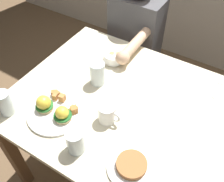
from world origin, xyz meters
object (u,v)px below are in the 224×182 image
(eggs_benedict_plate, at_px, (55,110))
(fork, at_px, (219,87))
(fruit_bowl, at_px, (114,57))
(water_glass_far, at_px, (76,142))
(coffee_mug, at_px, (107,113))
(water_glass_near, at_px, (5,104))
(side_plate, at_px, (131,166))
(dining_table, at_px, (131,118))
(diner_person, at_px, (134,40))
(water_glass_extra, at_px, (98,74))

(eggs_benedict_plate, bearing_deg, fork, 43.17)
(fruit_bowl, distance_m, water_glass_far, 0.60)
(coffee_mug, bearing_deg, water_glass_near, -154.36)
(side_plate, bearing_deg, fork, 74.34)
(dining_table, distance_m, eggs_benedict_plate, 0.39)
(coffee_mug, distance_m, water_glass_near, 0.48)
(fruit_bowl, distance_m, fork, 0.59)
(fork, relative_size, water_glass_near, 1.25)
(dining_table, xyz_separation_m, side_plate, (0.15, -0.29, 0.12))
(dining_table, distance_m, water_glass_near, 0.61)
(water_glass_far, relative_size, diner_person, 0.10)
(fork, relative_size, water_glass_far, 1.34)
(water_glass_extra, bearing_deg, dining_table, -11.79)
(fruit_bowl, bearing_deg, water_glass_extra, -84.34)
(coffee_mug, bearing_deg, water_glass_far, -98.76)
(coffee_mug, bearing_deg, dining_table, 67.93)
(dining_table, relative_size, eggs_benedict_plate, 4.44)
(water_glass_extra, bearing_deg, diner_person, 97.42)
(water_glass_near, xyz_separation_m, diner_person, (0.18, 0.94, -0.14))
(diner_person, bearing_deg, water_glass_far, -76.86)
(diner_person, bearing_deg, fruit_bowl, -81.62)
(dining_table, distance_m, side_plate, 0.35)
(eggs_benedict_plate, bearing_deg, side_plate, -6.89)
(fruit_bowl, xyz_separation_m, water_glass_extra, (0.02, -0.19, 0.03))
(dining_table, distance_m, water_glass_far, 0.38)
(fork, xyz_separation_m, side_plate, (-0.18, -0.63, 0.01))
(fruit_bowl, xyz_separation_m, diner_person, (-0.05, 0.36, -0.12))
(dining_table, relative_size, coffee_mug, 10.79)
(dining_table, distance_m, diner_person, 0.67)
(side_plate, xyz_separation_m, diner_person, (-0.45, 0.89, -0.10))
(fork, bearing_deg, water_glass_far, -121.51)
(coffee_mug, xyz_separation_m, diner_person, (-0.25, 0.74, -0.14))
(water_glass_near, distance_m, diner_person, 0.97)
(fruit_bowl, height_order, side_plate, fruit_bowl)
(water_glass_near, bearing_deg, coffee_mug, 25.64)
(coffee_mug, xyz_separation_m, water_glass_far, (-0.03, -0.20, 0.00))
(eggs_benedict_plate, height_order, fruit_bowl, eggs_benedict_plate)
(fruit_bowl, xyz_separation_m, water_glass_near, (-0.23, -0.58, 0.02))
(water_glass_extra, bearing_deg, eggs_benedict_plate, -101.15)
(eggs_benedict_plate, height_order, water_glass_extra, water_glass_extra)
(fruit_bowl, distance_m, side_plate, 0.66)
(fork, height_order, side_plate, side_plate)
(fork, bearing_deg, coffee_mug, -128.69)
(fork, xyz_separation_m, diner_person, (-0.63, 0.26, -0.09))
(eggs_benedict_plate, xyz_separation_m, water_glass_near, (-0.20, -0.11, 0.03))
(eggs_benedict_plate, relative_size, water_glass_far, 2.33)
(water_glass_near, bearing_deg, dining_table, 35.18)
(fruit_bowl, relative_size, diner_person, 0.11)
(coffee_mug, distance_m, fork, 0.62)
(diner_person, bearing_deg, fork, -22.12)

